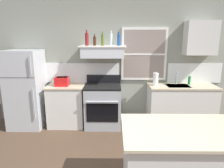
% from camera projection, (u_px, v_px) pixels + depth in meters
% --- Properties ---
extents(back_wall, '(5.40, 0.11, 2.70)m').
position_uv_depth(back_wall, '(116.00, 63.00, 4.49)').
color(back_wall, gray).
rests_on(back_wall, ground_plane).
extents(refrigerator, '(0.70, 0.72, 1.66)m').
position_uv_depth(refrigerator, '(26.00, 89.00, 4.26)').
color(refrigerator, '#B7BABC').
rests_on(refrigerator, ground_plane).
extents(counter_left_of_stove, '(0.79, 0.63, 0.91)m').
position_uv_depth(counter_left_of_stove, '(67.00, 105.00, 4.40)').
color(counter_left_of_stove, silver).
rests_on(counter_left_of_stove, ground_plane).
extents(toaster, '(0.30, 0.20, 0.19)m').
position_uv_depth(toaster, '(62.00, 81.00, 4.20)').
color(toaster, red).
rests_on(toaster, counter_left_of_stove).
extents(stove_range, '(0.76, 0.69, 1.09)m').
position_uv_depth(stove_range, '(103.00, 105.00, 4.35)').
color(stove_range, '#9EA0A5').
rests_on(stove_range, ground_plane).
extents(range_hood_shelf, '(0.96, 0.52, 0.24)m').
position_uv_depth(range_hood_shelf, '(103.00, 52.00, 4.18)').
color(range_hood_shelf, silver).
extents(bottle_red_label_wine, '(0.07, 0.07, 0.32)m').
position_uv_depth(bottle_red_label_wine, '(87.00, 39.00, 4.10)').
color(bottle_red_label_wine, maroon).
rests_on(bottle_red_label_wine, range_hood_shelf).
extents(bottle_brown_stout, '(0.06, 0.06, 0.23)m').
position_uv_depth(bottle_brown_stout, '(95.00, 41.00, 4.14)').
color(bottle_brown_stout, '#381E0F').
rests_on(bottle_brown_stout, range_hood_shelf).
extents(bottle_olive_oil_square, '(0.06, 0.06, 0.28)m').
position_uv_depth(bottle_olive_oil_square, '(103.00, 40.00, 4.12)').
color(bottle_olive_oil_square, '#4C601E').
rests_on(bottle_olive_oil_square, range_hood_shelf).
extents(bottle_clear_tall, '(0.06, 0.06, 0.31)m').
position_uv_depth(bottle_clear_tall, '(111.00, 39.00, 4.15)').
color(bottle_clear_tall, silver).
rests_on(bottle_clear_tall, range_hood_shelf).
extents(bottle_blue_liqueur, '(0.07, 0.07, 0.28)m').
position_uv_depth(bottle_blue_liqueur, '(119.00, 40.00, 4.10)').
color(bottle_blue_liqueur, '#1E478C').
rests_on(bottle_blue_liqueur, range_hood_shelf).
extents(counter_right_with_sink, '(1.43, 0.63, 0.91)m').
position_uv_depth(counter_right_with_sink, '(181.00, 105.00, 4.36)').
color(counter_right_with_sink, silver).
rests_on(counter_right_with_sink, ground_plane).
extents(sink_faucet, '(0.03, 0.17, 0.28)m').
position_uv_depth(sink_faucet, '(177.00, 77.00, 4.32)').
color(sink_faucet, silver).
rests_on(sink_faucet, counter_right_with_sink).
extents(paper_towel_roll, '(0.11, 0.11, 0.27)m').
position_uv_depth(paper_towel_roll, '(156.00, 79.00, 4.24)').
color(paper_towel_roll, white).
rests_on(paper_towel_roll, counter_right_with_sink).
extents(dish_soap_bottle, '(0.06, 0.06, 0.18)m').
position_uv_depth(dish_soap_bottle, '(189.00, 80.00, 4.33)').
color(dish_soap_bottle, '#268C3F').
rests_on(dish_soap_bottle, counter_right_with_sink).
extents(kitchen_island, '(1.40, 0.90, 0.91)m').
position_uv_depth(kitchen_island, '(182.00, 165.00, 2.33)').
color(kitchen_island, silver).
rests_on(kitchen_island, ground_plane).
extents(upper_cabinet_right, '(0.64, 0.32, 0.70)m').
position_uv_depth(upper_cabinet_right, '(201.00, 38.00, 4.17)').
color(upper_cabinet_right, silver).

